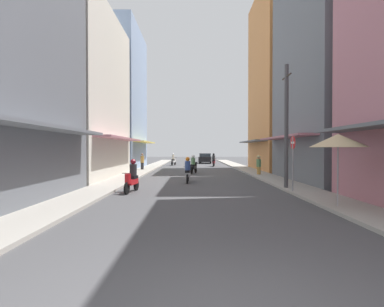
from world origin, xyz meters
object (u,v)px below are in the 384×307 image
at_px(motorbike_silver, 189,171).
at_px(pedestrian_foreground, 260,164).
at_px(motorbike_black, 195,165).
at_px(pedestrian_far, 143,162).
at_px(motorbike_maroon, 215,161).
at_px(motorbike_white, 175,160).
at_px(street_sign_no_entry, 294,156).
at_px(motorbike_red, 133,178).
at_px(utility_pole, 288,126).
at_px(parked_car, 207,158).
at_px(vendor_umbrella, 340,141).

distance_m(motorbike_silver, pedestrian_foreground, 6.93).
xyz_separation_m(motorbike_black, pedestrian_far, (-4.90, 3.21, 0.12)).
height_order(motorbike_maroon, motorbike_white, same).
height_order(motorbike_white, pedestrian_far, pedestrian_far).
xyz_separation_m(motorbike_silver, pedestrian_far, (-4.50, 9.71, 0.12)).
bearing_deg(motorbike_white, street_sign_no_entry, -73.13).
bearing_deg(street_sign_no_entry, motorbike_maroon, 95.69).
bearing_deg(motorbike_silver, motorbike_red, -122.79).
bearing_deg(utility_pole, pedestrian_far, 126.42).
bearing_deg(pedestrian_foreground, street_sign_no_entry, -93.13).
height_order(utility_pole, street_sign_no_entry, utility_pole).
bearing_deg(utility_pole, motorbike_silver, 147.60).
bearing_deg(utility_pole, pedestrian_foreground, 87.12).
relative_size(motorbike_white, motorbike_black, 1.01).
bearing_deg(motorbike_black, motorbike_maroon, 76.02).
height_order(motorbike_silver, utility_pole, utility_pole).
xyz_separation_m(pedestrian_far, utility_pole, (9.51, -12.89, 2.40)).
xyz_separation_m(motorbike_white, street_sign_no_entry, (7.00, -23.07, 1.01)).
bearing_deg(pedestrian_far, motorbike_white, 74.91).
bearing_deg(motorbike_red, pedestrian_foreground, 46.38).
xyz_separation_m(pedestrian_far, pedestrian_foreground, (9.89, -5.36, 0.08)).
relative_size(parked_car, vendor_umbrella, 1.65).
bearing_deg(pedestrian_foreground, motorbike_white, 117.58).
bearing_deg(motorbike_white, motorbike_red, -91.28).
bearing_deg(pedestrian_far, motorbike_silver, -65.14).
distance_m(pedestrian_foreground, street_sign_no_entry, 8.81).
bearing_deg(motorbike_silver, vendor_umbrella, -56.41).
distance_m(motorbike_black, utility_pole, 11.01).
bearing_deg(motorbike_black, motorbike_silver, -93.54).
relative_size(parked_car, utility_pole, 0.67).
bearing_deg(motorbike_red, vendor_umbrella, -26.17).
distance_m(motorbike_silver, motorbike_white, 18.77).
xyz_separation_m(pedestrian_foreground, vendor_umbrella, (-0.17, -12.21, 1.43)).
bearing_deg(motorbike_maroon, pedestrian_far, -138.05).
bearing_deg(motorbike_white, pedestrian_far, -105.09).
xyz_separation_m(motorbike_silver, street_sign_no_entry, (4.91, -4.41, 1.01)).
bearing_deg(pedestrian_foreground, vendor_umbrella, -90.79).
xyz_separation_m(motorbike_white, pedestrian_foreground, (7.47, -14.31, 0.21)).
height_order(motorbike_white, utility_pole, utility_pole).
bearing_deg(utility_pole, parked_car, 95.81).
bearing_deg(motorbike_black, pedestrian_far, 146.74).
height_order(motorbike_silver, parked_car, motorbike_silver).
relative_size(pedestrian_far, pedestrian_foreground, 1.02).
distance_m(parked_car, pedestrian_far, 15.95).
relative_size(motorbike_black, parked_car, 0.42).
height_order(pedestrian_foreground, street_sign_no_entry, street_sign_no_entry).
bearing_deg(street_sign_no_entry, parked_car, 95.37).
relative_size(motorbike_maroon, parked_car, 0.42).
relative_size(motorbike_silver, vendor_umbrella, 0.71).
bearing_deg(motorbike_maroon, motorbike_black, -103.98).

